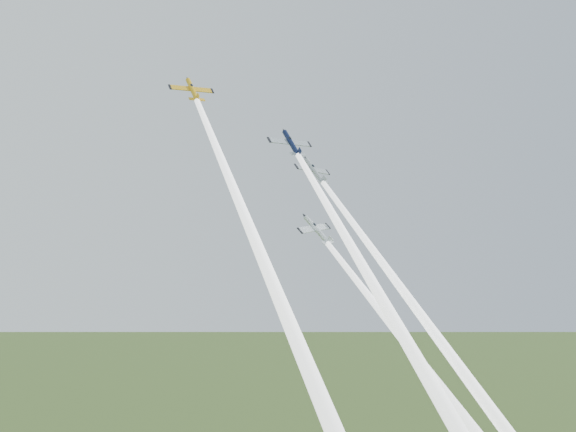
% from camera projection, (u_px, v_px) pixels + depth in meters
% --- Properties ---
extents(plane_yellow, '(8.48, 6.74, 6.94)m').
position_uv_depth(plane_yellow, '(192.00, 90.00, 123.59)').
color(plane_yellow, gold).
extents(smoke_trail_yellow, '(4.19, 47.25, 49.79)m').
position_uv_depth(smoke_trail_yellow, '(254.00, 238.00, 99.51)').
color(smoke_trail_yellow, white).
extents(plane_navy, '(9.23, 7.65, 7.15)m').
position_uv_depth(plane_navy, '(291.00, 143.00, 125.64)').
color(plane_navy, '#0C1537').
extents(smoke_trail_navy, '(6.28, 42.01, 44.28)m').
position_uv_depth(smoke_trail_navy, '(371.00, 281.00, 104.67)').
color(smoke_trail_navy, white).
extents(plane_silver_right, '(9.92, 9.01, 7.44)m').
position_uv_depth(plane_silver_right, '(314.00, 171.00, 135.53)').
color(plane_silver_right, '#AAB2B8').
extents(smoke_trail_silver_right, '(15.75, 46.86, 50.84)m').
position_uv_depth(smoke_trail_silver_right, '(426.00, 322.00, 114.52)').
color(smoke_trail_silver_right, white).
extents(plane_silver_low, '(11.01, 9.21, 8.12)m').
position_uv_depth(plane_silver_low, '(317.00, 230.00, 125.15)').
color(plane_silver_low, silver).
extents(smoke_trail_silver_low, '(19.11, 37.84, 42.87)m').
position_uv_depth(smoke_trail_silver_low, '(431.00, 375.00, 109.54)').
color(smoke_trail_silver_low, white).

